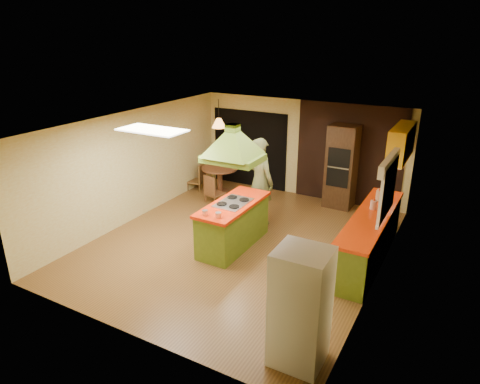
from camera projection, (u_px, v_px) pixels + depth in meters
The scene contains 21 objects.
ground at pixel (240, 243), 8.84m from camera, with size 6.50×6.50×0.00m, color brown.
room_walls at pixel (240, 186), 8.39m from camera, with size 5.50×6.50×6.50m.
ceiling_plane at pixel (240, 123), 7.95m from camera, with size 6.50×6.50×0.00m, color silver.
brick_panel at pixel (349, 155), 10.47m from camera, with size 2.64×0.03×2.50m, color #381E14.
nook_opening at pixel (249, 149), 11.78m from camera, with size 2.20×0.03×2.10m, color black.
right_counter at pixel (369, 237), 8.05m from camera, with size 0.62×3.05×0.92m.
upper_cabinets at pixel (401, 143), 8.78m from camera, with size 0.34×1.40×0.70m, color yellow.
window_right at pixel (389, 177), 7.31m from camera, with size 0.12×1.35×1.06m.
fluor_panel at pixel (152, 130), 7.47m from camera, with size 1.20×0.60×0.03m, color white.
kitchen_island at pixel (233, 224), 8.58m from camera, with size 0.76×1.87×0.95m.
range_hood at pixel (233, 138), 7.95m from camera, with size 1.08×0.79×0.80m.
man at pixel (260, 181), 9.47m from camera, with size 0.72×0.47×1.97m, color #50552D.
refrigerator at pixel (300, 308), 5.43m from camera, with size 0.67×0.64×1.64m, color white.
wall_oven at pixel (342, 167), 10.35m from camera, with size 0.69×0.62×2.05m.
dining_table at pixel (220, 175), 11.39m from camera, with size 0.95×0.95×0.72m.
chair_left at pixel (196, 176), 11.67m from camera, with size 0.41×0.41×0.75m, color brown, non-canonical shape.
chair_near at pixel (215, 189), 10.79m from camera, with size 0.40×0.40×0.74m, color brown, non-canonical shape.
pendant_lamp at pixel (219, 123), 10.89m from camera, with size 0.36×0.36×0.23m, color #FF9E3F.
canister_large at pixel (379, 196), 8.55m from camera, with size 0.14×0.14×0.20m, color beige.
canister_medium at pixel (381, 194), 8.64m from camera, with size 0.14×0.14×0.20m, color beige.
canister_small at pixel (373, 205), 8.14m from camera, with size 0.13×0.13×0.17m, color beige.
Camera 1 is at (3.83, -6.90, 4.13)m, focal length 32.00 mm.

